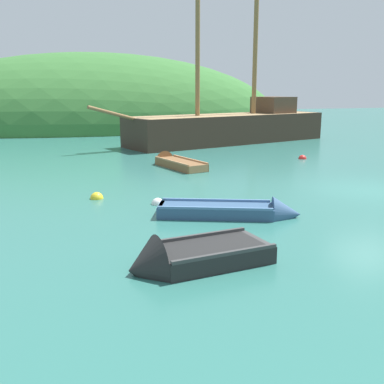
% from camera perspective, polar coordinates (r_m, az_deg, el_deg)
% --- Properties ---
extents(ground_plane, '(120.00, 120.00, 0.00)m').
position_cam_1_polar(ground_plane, '(17.05, 21.59, 0.15)').
color(ground_plane, '#2D6B60').
extents(shore_hill, '(36.70, 18.82, 13.43)m').
position_cam_1_polar(shore_hill, '(44.16, -11.73, 8.00)').
color(shore_hill, '#387033').
rests_on(shore_hill, ground).
extents(sailing_ship, '(16.52, 7.41, 13.45)m').
position_cam_1_polar(sailing_ship, '(30.44, 4.86, 7.54)').
color(sailing_ship, '#38281E').
rests_on(sailing_ship, ground).
extents(rowboat_far, '(1.93, 3.83, 1.00)m').
position_cam_1_polar(rowboat_far, '(20.95, -2.24, 3.54)').
color(rowboat_far, brown).
rests_on(rowboat_far, ground).
extents(rowboat_center, '(4.01, 2.36, 0.97)m').
position_cam_1_polar(rowboat_center, '(12.71, 5.74, -2.62)').
color(rowboat_center, '#335175').
rests_on(rowboat_center, ground).
extents(rowboat_outer_right, '(3.07, 1.66, 1.23)m').
position_cam_1_polar(rowboat_outer_right, '(9.18, -0.52, -8.55)').
color(rowboat_outer_right, black).
rests_on(rowboat_outer_right, ground).
extents(buoy_red, '(0.40, 0.40, 0.40)m').
position_cam_1_polar(buoy_red, '(23.81, 13.63, 4.04)').
color(buoy_red, red).
rests_on(buoy_red, ground).
extents(buoy_yellow, '(0.43, 0.43, 0.43)m').
position_cam_1_polar(buoy_yellow, '(15.04, -11.81, -0.81)').
color(buoy_yellow, yellow).
rests_on(buoy_yellow, ground).
extents(buoy_white, '(0.39, 0.39, 0.39)m').
position_cam_1_polar(buoy_white, '(14.05, -4.32, -1.52)').
color(buoy_white, white).
rests_on(buoy_white, ground).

